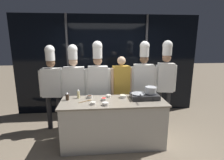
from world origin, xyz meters
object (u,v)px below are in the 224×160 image
object	(u,v)px
frying_pan	(138,93)
serving_spoon_slotted	(88,101)
person_guest	(121,85)
squeeze_bottle_oil	(78,94)
portable_stove	(144,96)
prep_bowl_soy_glaze	(90,97)
stock_pot	(151,90)
prep_bowl_onion	(108,96)
squeeze_bottle_soy	(67,96)
prep_bowl_rice	(105,104)
prep_bowl_bell_pepper	(104,99)
prep_bowl_noodles	(123,96)
chef_apprentice	(166,75)
chef_sous	(74,82)
chef_pastry	(143,78)
prep_bowl_garlic	(93,103)
chef_head	(52,82)
chef_line	(98,80)

from	to	relation	value
frying_pan	serving_spoon_slotted	size ratio (longest dim) A/B	1.99
person_guest	squeeze_bottle_oil	bearing A→B (deg)	20.30
portable_stove	frying_pan	bearing A→B (deg)	-177.51
frying_pan	prep_bowl_soy_glaze	size ratio (longest dim) A/B	4.10
stock_pot	prep_bowl_onion	distance (m)	0.85
squeeze_bottle_soy	prep_bowl_rice	distance (m)	0.79
frying_pan	prep_bowl_bell_pepper	bearing A→B (deg)	-177.05
prep_bowl_noodles	chef_apprentice	world-z (taller)	chef_apprentice
squeeze_bottle_soy	chef_sous	size ratio (longest dim) A/B	0.08
squeeze_bottle_soy	frying_pan	bearing A→B (deg)	-1.88
stock_pot	chef_apprentice	world-z (taller)	chef_apprentice
squeeze_bottle_oil	prep_bowl_soy_glaze	distance (m)	0.23
squeeze_bottle_oil	serving_spoon_slotted	xyz separation A→B (m)	(0.19, -0.19, -0.08)
prep_bowl_rice	chef_pastry	size ratio (longest dim) A/B	0.06
prep_bowl_noodles	prep_bowl_bell_pepper	bearing A→B (deg)	-162.40
stock_pot	squeeze_bottle_soy	distance (m)	1.63
chef_apprentice	prep_bowl_garlic	bearing A→B (deg)	38.91
prep_bowl_soy_glaze	serving_spoon_slotted	size ratio (longest dim) A/B	0.48
stock_pot	squeeze_bottle_oil	bearing A→B (deg)	174.33
squeeze_bottle_oil	prep_bowl_onion	xyz separation A→B (m)	(0.60, 0.01, -0.06)
prep_bowl_bell_pepper	squeeze_bottle_oil	bearing A→B (deg)	159.87
prep_bowl_onion	prep_bowl_bell_pepper	world-z (taller)	prep_bowl_bell_pepper
prep_bowl_onion	chef_head	size ratio (longest dim) A/B	0.05
squeeze_bottle_oil	chef_pastry	xyz separation A→B (m)	(1.46, 0.54, 0.17)
prep_bowl_bell_pepper	serving_spoon_slotted	bearing A→B (deg)	-178.29
prep_bowl_soy_glaze	prep_bowl_bell_pepper	xyz separation A→B (m)	(0.28, -0.17, -0.00)
chef_sous	chef_line	bearing A→B (deg)	175.90
chef_sous	chef_line	xyz separation A→B (m)	(0.54, -0.03, 0.05)
prep_bowl_bell_pepper	portable_stove	bearing A→B (deg)	2.88
stock_pot	prep_bowl_noodles	xyz separation A→B (m)	(-0.54, 0.08, -0.14)
prep_bowl_soy_glaze	chef_head	size ratio (longest dim) A/B	0.06
prep_bowl_soy_glaze	prep_bowl_rice	distance (m)	0.52
prep_bowl_onion	serving_spoon_slotted	size ratio (longest dim) A/B	0.42
chef_sous	chef_pastry	distance (m)	1.60
chef_sous	squeeze_bottle_soy	bearing A→B (deg)	83.53
prep_bowl_rice	chef_head	bearing A→B (deg)	140.23
chef_line	stock_pot	bearing A→B (deg)	146.82
frying_pan	chef_apprentice	xyz separation A→B (m)	(0.79, 0.64, 0.23)
prep_bowl_noodles	chef_sous	distance (m)	1.19
squeeze_bottle_oil	chef_sous	size ratio (longest dim) A/B	0.10
portable_stove	serving_spoon_slotted	size ratio (longest dim) A/B	2.21
frying_pan	stock_pot	distance (m)	0.25
squeeze_bottle_oil	chef_head	distance (m)	0.81
prep_bowl_rice	serving_spoon_slotted	bearing A→B (deg)	141.81
portable_stove	chef_sous	bearing A→B (deg)	155.75
portable_stove	person_guest	xyz separation A→B (m)	(-0.37, 0.65, 0.08)
prep_bowl_noodles	person_guest	size ratio (longest dim) A/B	0.08
prep_bowl_onion	chef_sous	xyz separation A→B (m)	(-0.74, 0.50, 0.19)
portable_stove	serving_spoon_slotted	distance (m)	1.11
portable_stove	chef_apprentice	distance (m)	0.97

